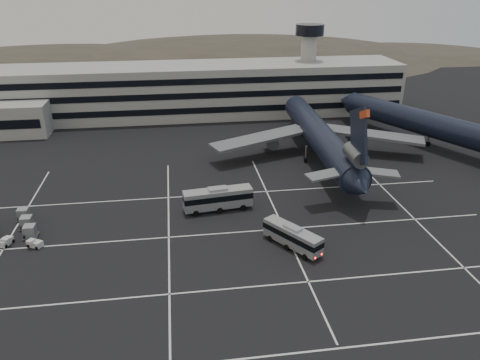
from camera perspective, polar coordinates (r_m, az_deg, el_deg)
name	(u,v)px	position (r m, az deg, el deg)	size (l,w,h in m)	color
ground	(210,248)	(69.40, -3.65, -8.30)	(260.00, 260.00, 0.00)	black
lane_markings	(216,245)	(70.08, -2.93, -7.93)	(90.00, 55.62, 0.01)	silver
terminal	(177,92)	(133.22, -7.69, 10.64)	(125.00, 26.00, 24.00)	gray
hills	(218,83)	(234.88, -2.75, 11.78)	(352.00, 180.00, 44.00)	#38332B
trijet_main	(320,136)	(101.19, 9.72, 5.28)	(47.42, 57.63, 18.08)	black
trijet_far	(435,125)	(115.82, 22.67, 6.23)	(32.63, 53.87, 18.08)	black
bus_near	(292,236)	(68.96, 6.41, -6.78)	(7.44, 9.49, 3.49)	#94979C
bus_far	(218,198)	(78.95, -2.71, -2.19)	(11.93, 4.12, 4.13)	#94979C
tug_a	(5,242)	(77.84, -26.68, -6.72)	(2.00, 2.46, 1.38)	beige
tug_b	(35,243)	(75.49, -23.68, -7.09)	(2.48, 2.17, 1.37)	beige
uld_cluster	(8,227)	(81.07, -26.44, -5.15)	(10.35, 11.11, 2.01)	#2D2D30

